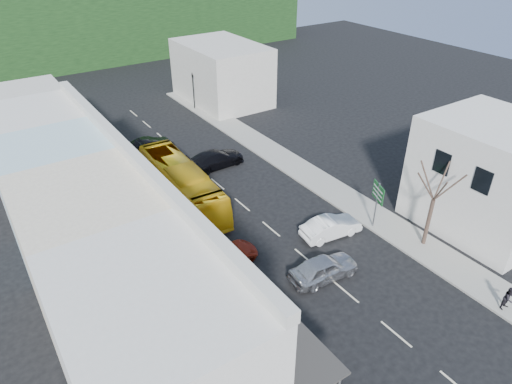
# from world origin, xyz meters

# --- Properties ---
(ground) EXTENTS (120.00, 120.00, 0.00)m
(ground) POSITION_xyz_m (0.00, 0.00, 0.00)
(ground) COLOR black
(ground) RESTS_ON ground
(sidewalk_left) EXTENTS (3.00, 52.00, 0.15)m
(sidewalk_left) POSITION_xyz_m (-7.50, 10.00, 0.07)
(sidewalk_left) COLOR gray
(sidewalk_left) RESTS_ON ground
(sidewalk_right) EXTENTS (3.00, 52.00, 0.15)m
(sidewalk_right) POSITION_xyz_m (7.50, 10.00, 0.07)
(sidewalk_right) COLOR gray
(sidewalk_right) RESTS_ON ground
(shopfront_row) EXTENTS (8.25, 30.00, 8.00)m
(shopfront_row) POSITION_xyz_m (-12.49, 5.00, 4.00)
(shopfront_row) COLOR silver
(shopfront_row) RESTS_ON ground
(right_building) EXTENTS (8.00, 9.00, 8.00)m
(right_building) POSITION_xyz_m (13.50, -4.00, 4.00)
(right_building) COLOR silver
(right_building) RESTS_ON ground
(distant_block_left) EXTENTS (8.00, 10.00, 6.00)m
(distant_block_left) POSITION_xyz_m (-12.00, 27.00, 3.00)
(distant_block_left) COLOR #B7B2A8
(distant_block_left) RESTS_ON ground
(distant_block_right) EXTENTS (8.00, 12.00, 7.00)m
(distant_block_right) POSITION_xyz_m (11.00, 30.00, 3.50)
(distant_block_right) COLOR #B7B2A8
(distant_block_right) RESTS_ON ground
(hillside) EXTENTS (80.00, 26.00, 14.00)m
(hillside) POSITION_xyz_m (-1.45, 65.09, 6.73)
(hillside) COLOR black
(hillside) RESTS_ON ground
(bus) EXTENTS (3.03, 11.70, 3.10)m
(bus) POSITION_xyz_m (-3.78, 10.99, 1.55)
(bus) COLOR yellow
(bus) RESTS_ON ground
(car_silver) EXTENTS (4.53, 2.15, 1.40)m
(car_silver) POSITION_xyz_m (-0.33, -2.21, 0.70)
(car_silver) COLOR #AFB0B4
(car_silver) RESTS_ON ground
(car_white) EXTENTS (4.58, 2.31, 1.40)m
(car_white) POSITION_xyz_m (3.10, 0.94, 0.70)
(car_white) COLOR white
(car_white) RESTS_ON ground
(car_red) EXTENTS (4.77, 2.37, 1.40)m
(car_red) POSITION_xyz_m (-4.71, 2.59, 0.70)
(car_red) COLOR maroon
(car_red) RESTS_ON ground
(car_black_near) EXTENTS (4.58, 2.06, 1.40)m
(car_black_near) POSITION_xyz_m (1.48, 14.91, 0.70)
(car_black_near) COLOR black
(car_black_near) RESTS_ON ground
(car_black_far) EXTENTS (4.52, 2.12, 1.40)m
(car_black_far) POSITION_xyz_m (-2.44, 21.03, 0.70)
(car_black_far) COLOR black
(car_black_far) RESTS_ON ground
(pedestrian_left) EXTENTS (0.54, 0.68, 1.70)m
(pedestrian_left) POSITION_xyz_m (-7.64, 3.59, 1.00)
(pedestrian_left) COLOR black
(pedestrian_left) RESTS_ON sidewalk_left
(pedestrian_right) EXTENTS (0.74, 0.51, 1.70)m
(pedestrian_right) POSITION_xyz_m (6.75, -10.31, 1.00)
(pedestrian_right) COLOR black
(pedestrian_right) RESTS_ON sidewalk_right
(direction_sign) EXTENTS (1.43, 1.86, 3.82)m
(direction_sign) POSITION_xyz_m (6.40, -0.08, 1.91)
(direction_sign) COLOR #135921
(direction_sign) RESTS_ON ground
(street_tree) EXTENTS (2.37, 2.37, 7.44)m
(street_tree) POSITION_xyz_m (7.84, -3.53, 3.72)
(street_tree) COLOR #392921
(street_tree) RESTS_ON ground
(traffic_signal) EXTENTS (1.05, 1.19, 4.45)m
(traffic_signal) POSITION_xyz_m (6.60, 29.15, 2.22)
(traffic_signal) COLOR black
(traffic_signal) RESTS_ON ground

